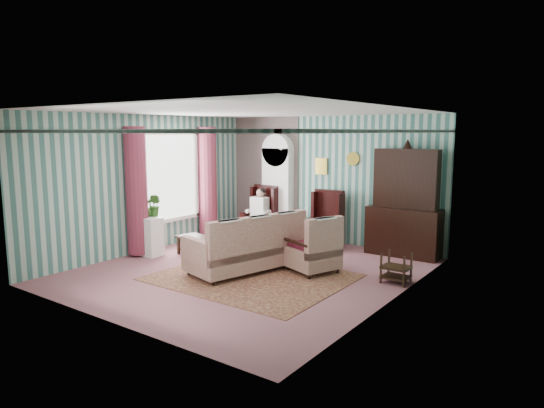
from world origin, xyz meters
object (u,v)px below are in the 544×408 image
Objects in this scene: seated_woman at (260,213)px; coffee_table at (198,247)px; dresser_hutch at (405,199)px; wingback_left at (260,212)px; plant_stand at (149,236)px; floral_armchair at (313,249)px; bookcase at (277,190)px; sofa at (246,241)px; nest_table at (396,267)px; round_side_table at (294,228)px; wingback_right at (323,219)px.

seated_woman is 1.27× the size of coffee_table.
dresser_hutch reaches higher than wingback_left.
plant_stand is (-0.80, -2.75, -0.19)m from seated_woman.
seated_woman is 3.18m from floral_armchair.
sofa is (1.28, -2.85, -0.56)m from bookcase.
floral_armchair reaches higher than nest_table.
dresser_hutch is 3.93× the size of round_side_table.
bookcase is at bearing 39.02° from sofa.
seated_woman reaches higher than plant_stand.
seated_woman is at bearing 75.75° from floral_armchair.
plant_stand reaches higher than coffee_table.
floral_armchair is at bearing 8.52° from coffee_table.
nest_table is 0.61× the size of floral_armchair.
nest_table is 0.25× the size of sofa.
nest_table reaches higher than coffee_table.
floral_armchair is 2.56m from coffee_table.
wingback_right is at bearing 0.00° from wingback_left.
wingback_left is at bearing -170.54° from round_side_table.
nest_table is at bearing -33.75° from wingback_right.
wingback_left is at bearing 46.71° from sofa.
dresser_hutch is 5.31m from plant_stand.
coffee_table is at bearing 119.59° from floral_armchair.
bookcase is 1.63m from wingback_right.
nest_table is (0.57, -1.82, -0.91)m from dresser_hutch.
seated_woman is at bearing 91.90° from coffee_table.
plant_stand is at bearing 126.12° from floral_armchair.
dresser_hutch is at bearing -20.94° from sofa.
wingback_left reaches higher than nest_table.
plant_stand is 2.36m from sofa.
floral_armchair is (3.39, 0.91, 0.04)m from plant_stand.
nest_table is at bearing -72.61° from dresser_hutch.
wingback_right is at bearing 52.88° from coffee_table.
wingback_right is 2.81m from coffee_table.
floral_armchair reaches higher than round_side_table.
seated_woman is at bearing -122.66° from bookcase.
plant_stand is (-2.55, -2.75, -0.22)m from wingback_right.
floral_armchair is (2.59, -1.84, -0.15)m from seated_woman.
bookcase reaches higher than seated_woman.
dresser_hutch is 1.86m from wingback_right.
nest_table is (4.07, -1.55, -0.32)m from seated_woman.
bookcase is 3.39m from plant_stand.
seated_woman reaches higher than round_side_table.
wingback_right is at bearing -171.23° from dresser_hutch.
wingback_left is 0.04m from seated_woman.
coffee_table is (0.07, -2.22, -0.43)m from wingback_left.
wingback_right is 1.34× the size of coffee_table.
round_side_table is 3.60m from nest_table.
sofa is at bearing 7.02° from plant_stand.
nest_table is at bearing -28.20° from round_side_table.
seated_woman reaches higher than coffee_table.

